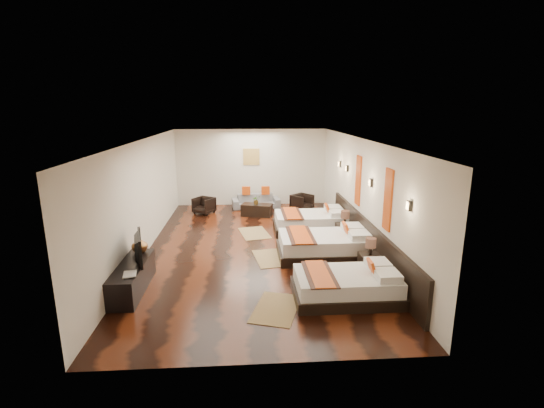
{
  "coord_description": "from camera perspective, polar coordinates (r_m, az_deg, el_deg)",
  "views": [
    {
      "loc": [
        -0.21,
        -9.62,
        3.57
      ],
      "look_at": [
        0.46,
        0.3,
        1.1
      ],
      "focal_mm": 25.82,
      "sensor_mm": 36.0,
      "label": 1
    }
  ],
  "objects": [
    {
      "name": "tv",
      "position": [
        8.31,
        -19.38,
        -6.07
      ],
      "size": [
        0.39,
        1.0,
        0.58
      ],
      "primitive_type": "imported",
      "rotation": [
        0.0,
        0.0,
        1.84
      ],
      "color": "black",
      "rests_on": "tv_console"
    },
    {
      "name": "jute_mat_mid",
      "position": [
        9.58,
        -0.12,
        -7.88
      ],
      "size": [
        0.93,
        1.3,
        0.01
      ],
      "primitive_type": "cube",
      "rotation": [
        0.0,
        0.0,
        0.16
      ],
      "color": "#997C4E",
      "rests_on": "floor"
    },
    {
      "name": "sofa",
      "position": [
        14.2,
        -2.36,
        0.41
      ],
      "size": [
        1.77,
        0.87,
        0.5
      ],
      "primitive_type": "imported",
      "rotation": [
        0.0,
        0.0,
        0.12
      ],
      "color": "slate",
      "rests_on": "floor"
    },
    {
      "name": "tv_console",
      "position": [
        8.39,
        -19.68,
        -10.05
      ],
      "size": [
        0.5,
        1.8,
        0.55
      ],
      "primitive_type": "cube",
      "color": "black",
      "rests_on": "floor"
    },
    {
      "name": "ceiling",
      "position": [
        9.65,
        -2.65,
        9.36
      ],
      "size": [
        5.5,
        9.5,
        0.01
      ],
      "primitive_type": "cube",
      "color": "white",
      "rests_on": "floor"
    },
    {
      "name": "armchair_right",
      "position": [
        13.84,
        4.41,
        0.23
      ],
      "size": [
        0.9,
        0.9,
        0.59
      ],
      "primitive_type": "imported",
      "rotation": [
        0.0,
        0.0,
        0.72
      ],
      "color": "black",
      "rests_on": "floor"
    },
    {
      "name": "jute_mat_far",
      "position": [
        11.41,
        -2.58,
        -4.26
      ],
      "size": [
        0.98,
        1.33,
        0.01
      ],
      "primitive_type": "cube",
      "rotation": [
        0.0,
        0.0,
        0.21
      ],
      "color": "#997C4E",
      "rests_on": "floor"
    },
    {
      "name": "right_wall",
      "position": [
        10.3,
        12.94,
        1.43
      ],
      "size": [
        0.01,
        9.5,
        2.8
      ],
      "primitive_type": "cube",
      "color": "silver",
      "rests_on": "floor"
    },
    {
      "name": "nightstand_b",
      "position": [
        10.85,
        10.51,
        -3.82
      ],
      "size": [
        0.44,
        0.44,
        0.86
      ],
      "color": "black",
      "rests_on": "floor"
    },
    {
      "name": "sconce_far",
      "position": [
        11.53,
        10.86,
        5.12
      ],
      "size": [
        0.07,
        0.12,
        0.18
      ],
      "color": "black",
      "rests_on": "right_wall"
    },
    {
      "name": "nightstand_a",
      "position": [
        8.85,
        14.04,
        -8.21
      ],
      "size": [
        0.43,
        0.43,
        0.84
      ],
      "color": "black",
      "rests_on": "floor"
    },
    {
      "name": "sconce_lounge",
      "position": [
        12.39,
        9.82,
        5.77
      ],
      "size": [
        0.07,
        0.12,
        0.18
      ],
      "color": "black",
      "rests_on": "right_wall"
    },
    {
      "name": "bed_mid",
      "position": [
        9.69,
        7.76,
        -5.95
      ],
      "size": [
        2.24,
        1.41,
        0.86
      ],
      "color": "black",
      "rests_on": "floor"
    },
    {
      "name": "sconce_near",
      "position": [
        7.43,
        19.34,
        -0.23
      ],
      "size": [
        0.07,
        0.12,
        0.18
      ],
      "color": "black",
      "rests_on": "right_wall"
    },
    {
      "name": "floor",
      "position": [
        10.26,
        -2.47,
        -6.42
      ],
      "size": [
        5.5,
        9.5,
        0.01
      ],
      "primitive_type": "cube",
      "color": "black",
      "rests_on": "ground"
    },
    {
      "name": "bed_near",
      "position": [
        7.77,
        10.95,
        -11.54
      ],
      "size": [
        2.01,
        1.26,
        0.77
      ],
      "color": "black",
      "rests_on": "floor"
    },
    {
      "name": "jute_mat_near",
      "position": [
        7.37,
        0.61,
        -14.98
      ],
      "size": [
        1.07,
        1.37,
        0.01
      ],
      "primitive_type": "cube",
      "rotation": [
        0.0,
        0.0,
        -0.3
      ],
      "color": "#997C4E",
      "rests_on": "floor"
    },
    {
      "name": "table_plant",
      "position": [
        13.1,
        -2.3,
        0.6
      ],
      "size": [
        0.29,
        0.26,
        0.29
      ],
      "primitive_type": "imported",
      "rotation": [
        0.0,
        0.0,
        0.12
      ],
      "color": "#20571D",
      "rests_on": "coffee_table"
    },
    {
      "name": "back_wall",
      "position": [
        14.53,
        -3.02,
        5.35
      ],
      "size": [
        5.5,
        0.01,
        2.8
      ],
      "primitive_type": "cube",
      "color": "silver",
      "rests_on": "floor"
    },
    {
      "name": "book",
      "position": [
        7.81,
        -20.89,
        -9.66
      ],
      "size": [
        0.3,
        0.36,
        0.03
      ],
      "primitive_type": "imported",
      "rotation": [
        0.0,
        0.0,
        0.22
      ],
      "color": "black",
      "rests_on": "tv_console"
    },
    {
      "name": "orange_panel_b",
      "position": [
        10.51,
        12.46,
        3.38
      ],
      "size": [
        0.04,
        0.4,
        1.3
      ],
      "primitive_type": "cube",
      "color": "#D86014",
      "rests_on": "right_wall"
    },
    {
      "name": "gold_artwork",
      "position": [
        14.46,
        -3.03,
        6.9
      ],
      "size": [
        0.6,
        0.04,
        0.6
      ],
      "primitive_type": "cube",
      "color": "#AD873F",
      "rests_on": "back_wall"
    },
    {
      "name": "coffee_table",
      "position": [
        13.19,
        -2.23,
        -0.86
      ],
      "size": [
        1.1,
        0.75,
        0.4
      ],
      "primitive_type": "cube",
      "rotation": [
        0.0,
        0.0,
        -0.27
      ],
      "color": "black",
      "rests_on": "floor"
    },
    {
      "name": "headboard_panel",
      "position": [
        9.8,
        13.74,
        -5.03
      ],
      "size": [
        0.08,
        6.6,
        0.9
      ],
      "primitive_type": "cube",
      "color": "black",
      "rests_on": "floor"
    },
    {
      "name": "left_wall",
      "position": [
        10.18,
        -18.22,
        0.94
      ],
      "size": [
        0.01,
        9.5,
        2.8
      ],
      "primitive_type": "cube",
      "color": "silver",
      "rests_on": "floor"
    },
    {
      "name": "bed_far",
      "position": [
        11.62,
        5.74,
        -2.57
      ],
      "size": [
        2.13,
        1.34,
        0.81
      ],
      "color": "black",
      "rests_on": "floor"
    },
    {
      "name": "figurine",
      "position": [
        8.83,
        -18.76,
        -5.61
      ],
      "size": [
        0.44,
        0.44,
        0.35
      ],
      "primitive_type": "imported",
      "rotation": [
        0.0,
        0.0,
        -0.37
      ],
      "color": "brown",
      "rests_on": "tv_console"
    },
    {
      "name": "armchair_left",
      "position": [
        13.63,
        -9.9,
        -0.21
      ],
      "size": [
        0.85,
        0.85,
        0.57
      ],
      "primitive_type": "imported",
      "rotation": [
        0.0,
        0.0,
        -0.57
      ],
      "color": "black",
      "rests_on": "floor"
    },
    {
      "name": "sconce_mid",
      "position": [
        9.45,
        14.19,
        3.03
      ],
      "size": [
        0.07,
        0.12,
        0.18
      ],
      "color": "black",
      "rests_on": "right_wall"
    },
    {
      "name": "orange_panel_a",
      "position": [
        8.47,
        16.55,
        0.61
      ],
      "size": [
        0.04,
        0.4,
        1.3
      ],
      "primitive_type": "cube",
      "color": "#D86014",
      "rests_on": "right_wall"
    }
  ]
}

